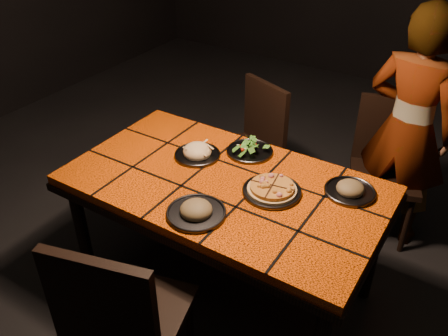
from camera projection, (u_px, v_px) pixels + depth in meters
The scene contains 11 objects.
room_shell at pixel (224, 35), 1.99m from camera, with size 6.04×7.04×3.08m.
dining_table at pixel (224, 194), 2.45m from camera, with size 1.62×0.92×0.75m.
chair_near at pixel (121, 317), 1.92m from camera, with size 0.54×0.54×0.98m.
chair_far_left at pixel (253, 139), 3.22m from camera, with size 0.53×0.53×0.90m.
chair_far_right at pixel (386, 159), 3.01m from camera, with size 0.52×0.52×0.91m.
diner at pixel (408, 130), 2.83m from camera, with size 0.56×0.37×1.53m, color brown.
plate_pizza at pixel (272, 190), 2.31m from camera, with size 0.29×0.29×0.04m.
plate_pasta at pixel (197, 153), 2.59m from camera, with size 0.25×0.25×0.08m.
plate_salad at pixel (250, 149), 2.62m from camera, with size 0.26×0.26×0.07m.
plate_mushroom_a at pixel (196, 210), 2.17m from camera, with size 0.28×0.28×0.09m.
plate_mushroom_b at pixel (350, 189), 2.31m from camera, with size 0.25×0.25×0.08m.
Camera 1 is at (1.05, -1.66, 2.13)m, focal length 38.00 mm.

